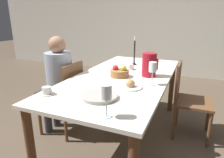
# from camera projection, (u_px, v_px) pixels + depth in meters

# --- Properties ---
(ground_plane) EXTENTS (20.00, 20.00, 0.00)m
(ground_plane) POSITION_uv_depth(u_px,v_px,m) (122.00, 137.00, 2.38)
(ground_plane) COLOR brown
(wall_back) EXTENTS (10.00, 0.06, 2.60)m
(wall_back) POSITION_uv_depth(u_px,v_px,m) (168.00, 20.00, 4.65)
(wall_back) COLOR beige
(wall_back) RESTS_ON ground_plane
(dining_table) EXTENTS (0.96, 2.05, 0.76)m
(dining_table) POSITION_uv_depth(u_px,v_px,m) (123.00, 84.00, 2.18)
(dining_table) COLOR silver
(dining_table) RESTS_ON ground_plane
(chair_person_side) EXTENTS (0.42, 0.42, 0.88)m
(chair_person_side) POSITION_uv_depth(u_px,v_px,m) (65.00, 96.00, 2.36)
(chair_person_side) COLOR brown
(chair_person_side) RESTS_ON ground_plane
(chair_opposite) EXTENTS (0.42, 0.42, 0.88)m
(chair_opposite) POSITION_uv_depth(u_px,v_px,m) (188.00, 98.00, 2.32)
(chair_opposite) COLOR brown
(chair_opposite) RESTS_ON ground_plane
(person_seated) EXTENTS (0.39, 0.41, 1.17)m
(person_seated) POSITION_uv_depth(u_px,v_px,m) (57.00, 78.00, 2.32)
(person_seated) COLOR #33333D
(person_seated) RESTS_ON ground_plane
(red_pitcher) EXTENTS (0.17, 0.15, 0.25)m
(red_pitcher) POSITION_uv_depth(u_px,v_px,m) (149.00, 65.00, 2.10)
(red_pitcher) COLOR #A31423
(red_pitcher) RESTS_ON dining_table
(wine_glass_water) EXTENTS (0.07, 0.07, 0.22)m
(wine_glass_water) POSITION_uv_depth(u_px,v_px,m) (153.00, 68.00, 1.82)
(wine_glass_water) COLOR white
(wine_glass_water) RESTS_ON dining_table
(wine_glass_juice) EXTENTS (0.07, 0.07, 0.22)m
(wine_glass_juice) POSITION_uv_depth(u_px,v_px,m) (106.00, 94.00, 1.22)
(wine_glass_juice) COLOR white
(wine_glass_juice) RESTS_ON dining_table
(teacup_near_person) EXTENTS (0.12, 0.12, 0.06)m
(teacup_near_person) POSITION_uv_depth(u_px,v_px,m) (47.00, 91.00, 1.62)
(teacup_near_person) COLOR silver
(teacup_near_person) RESTS_ON dining_table
(teacup_across) EXTENTS (0.12, 0.12, 0.06)m
(teacup_across) POSITION_uv_depth(u_px,v_px,m) (130.00, 67.00, 2.39)
(teacup_across) COLOR silver
(teacup_across) RESTS_ON dining_table
(serving_tray) EXTENTS (0.28, 0.28, 0.03)m
(serving_tray) POSITION_uv_depth(u_px,v_px,m) (99.00, 96.00, 1.55)
(serving_tray) COLOR #B7B2A8
(serving_tray) RESTS_ON dining_table
(bread_plate) EXTENTS (0.22, 0.22, 0.08)m
(bread_plate) POSITION_uv_depth(u_px,v_px,m) (130.00, 85.00, 1.78)
(bread_plate) COLOR silver
(bread_plate) RESTS_ON dining_table
(fruit_bowl) EXTENTS (0.20, 0.20, 0.12)m
(fruit_bowl) POSITION_uv_depth(u_px,v_px,m) (120.00, 73.00, 2.11)
(fruit_bowl) COLOR #9E6B3D
(fruit_bowl) RESTS_ON dining_table
(candlestick_tall) EXTENTS (0.06, 0.06, 0.37)m
(candlestick_tall) POSITION_uv_depth(u_px,v_px,m) (134.00, 54.00, 2.61)
(candlestick_tall) COLOR black
(candlestick_tall) RESTS_ON dining_table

